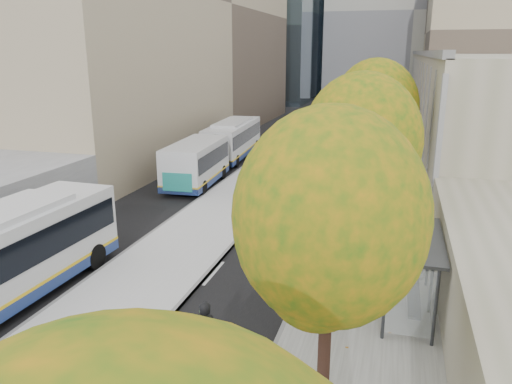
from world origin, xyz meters
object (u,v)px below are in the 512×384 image
(distant_car, at_px, (301,114))
(bus_shelter, at_px, (418,251))
(bus_far, at_px, (219,148))
(cyclist, at_px, (206,352))

(distant_car, bearing_deg, bus_shelter, -73.75)
(bus_shelter, height_order, bus_far, bus_far)
(cyclist, bearing_deg, distant_car, 90.15)
(bus_far, bearing_deg, bus_shelter, -57.13)
(cyclist, height_order, distant_car, cyclist)
(cyclist, xyz_separation_m, distant_car, (-7.49, 51.93, -0.16))
(bus_shelter, distance_m, distant_car, 48.53)
(cyclist, distance_m, distant_car, 52.47)
(bus_shelter, bearing_deg, cyclist, -135.59)
(bus_far, xyz_separation_m, cyclist, (8.06, -23.27, -0.70))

